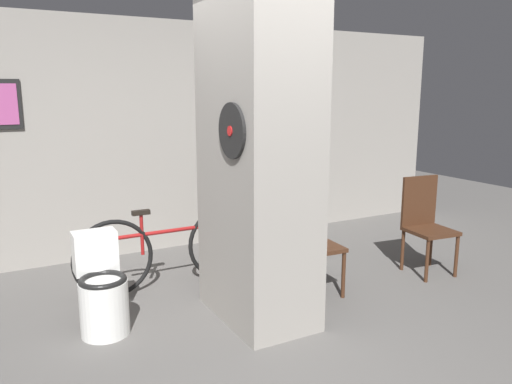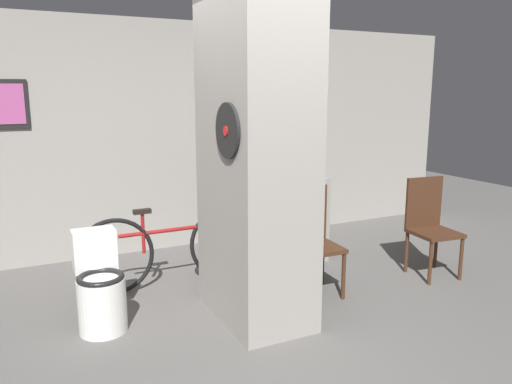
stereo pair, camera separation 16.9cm
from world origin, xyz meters
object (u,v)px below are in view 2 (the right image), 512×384
(toilet, at_px, (100,289))
(chair_by_doorway, at_px, (430,223))
(chair_near_pillar, at_px, (311,236))
(bottle_tall, at_px, (253,171))
(bicycle, at_px, (172,248))

(toilet, height_order, chair_by_doorway, chair_by_doorway)
(chair_by_doorway, bearing_deg, chair_near_pillar, -179.14)
(bottle_tall, bearing_deg, chair_by_doorway, -29.99)
(bottle_tall, bearing_deg, toilet, -158.05)
(chair_near_pillar, distance_m, bicycle, 1.31)
(chair_by_doorway, bearing_deg, toilet, -178.02)
(toilet, height_order, chair_near_pillar, chair_near_pillar)
(chair_near_pillar, xyz_separation_m, bottle_tall, (-0.22, 0.77, 0.50))
(bicycle, bearing_deg, chair_near_pillar, -32.80)
(toilet, distance_m, bottle_tall, 1.90)
(chair_near_pillar, relative_size, bottle_tall, 3.11)
(chair_by_doorway, relative_size, bicycle, 0.54)
(bicycle, xyz_separation_m, bottle_tall, (0.88, 0.06, 0.66))
(chair_near_pillar, distance_m, chair_by_doorway, 1.33)
(toilet, xyz_separation_m, chair_by_doorway, (3.18, -0.23, 0.21))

